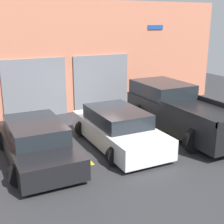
% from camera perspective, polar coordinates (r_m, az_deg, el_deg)
% --- Properties ---
extents(ground_plane, '(28.00, 28.00, 0.00)m').
position_cam_1_polar(ground_plane, '(12.68, -2.35, -3.41)').
color(ground_plane, '#2D2D30').
extents(shophouse_building, '(16.44, 0.68, 5.21)m').
position_cam_1_polar(shophouse_building, '(15.10, -7.61, 9.75)').
color(shophouse_building, '#D17A5B').
rests_on(shophouse_building, ground).
extents(pickup_truck, '(2.64, 5.55, 1.77)m').
position_cam_1_polar(pickup_truck, '(12.69, 12.22, 0.30)').
color(pickup_truck, black).
rests_on(pickup_truck, ground).
extents(sedan_white, '(2.22, 4.47, 1.30)m').
position_cam_1_polar(sedan_white, '(11.07, 1.08, -3.04)').
color(sedan_white, white).
rests_on(sedan_white, ground).
extents(sedan_side, '(2.26, 4.45, 1.26)m').
position_cam_1_polar(sedan_side, '(10.17, -13.61, -5.42)').
color(sedan_side, black).
rests_on(sedan_side, ground).
extents(parking_stripe_left, '(0.12, 2.20, 0.01)m').
position_cam_1_polar(parking_stripe_left, '(10.73, -5.79, -7.27)').
color(parking_stripe_left, gold).
rests_on(parking_stripe_left, ground).
extents(parking_stripe_centre, '(0.12, 2.20, 0.01)m').
position_cam_1_polar(parking_stripe_centre, '(11.94, 7.31, -4.80)').
color(parking_stripe_centre, gold).
rests_on(parking_stripe_centre, ground).
extents(parking_stripe_right, '(0.12, 2.20, 0.01)m').
position_cam_1_polar(parking_stripe_right, '(13.66, 17.49, -2.68)').
color(parking_stripe_right, gold).
rests_on(parking_stripe_right, ground).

